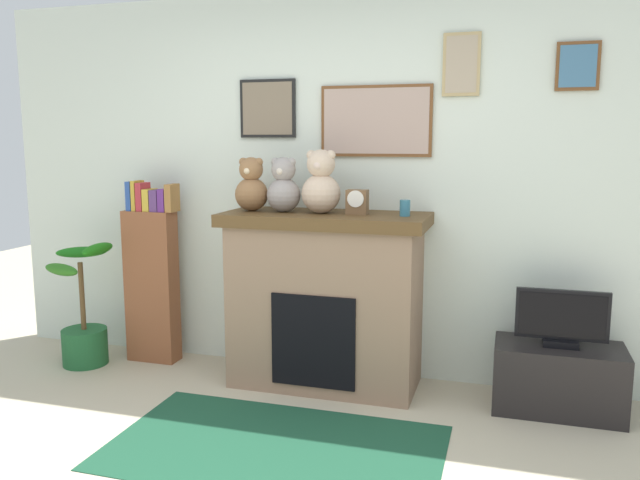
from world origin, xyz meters
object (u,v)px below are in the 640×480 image
(tv_stand, at_px, (558,378))
(mantel_clock, at_px, (357,202))
(candle_jar, at_px, (405,208))
(teddy_bear_cream, at_px, (321,185))
(teddy_bear_brown, at_px, (284,187))
(potted_plant, at_px, (84,324))
(teddy_bear_tan, at_px, (251,187))
(bookshelf, at_px, (152,277))
(television, at_px, (562,320))
(fireplace, at_px, (326,299))

(tv_stand, bearing_deg, mantel_clock, 179.87)
(candle_jar, xyz_separation_m, teddy_bear_cream, (-0.54, -0.00, 0.13))
(teddy_bear_brown, relative_size, teddy_bear_cream, 0.88)
(potted_plant, bearing_deg, tv_stand, 2.22)
(mantel_clock, xyz_separation_m, teddy_bear_tan, (-0.72, 0.00, 0.08))
(bookshelf, relative_size, teddy_bear_tan, 3.74)
(television, xyz_separation_m, teddy_bear_brown, (-1.74, 0.01, 0.74))
(potted_plant, distance_m, television, 3.26)
(bookshelf, distance_m, teddy_bear_brown, 1.27)
(candle_jar, bearing_deg, television, -0.35)
(tv_stand, relative_size, teddy_bear_tan, 2.10)
(candle_jar, xyz_separation_m, teddy_bear_brown, (-0.80, -0.00, 0.11))
(bookshelf, bearing_deg, tv_stand, -2.04)
(candle_jar, height_order, mantel_clock, mantel_clock)
(television, bearing_deg, tv_stand, 90.00)
(potted_plant, distance_m, tv_stand, 3.25)
(potted_plant, height_order, teddy_bear_tan, teddy_bear_tan)
(tv_stand, xyz_separation_m, teddy_bear_brown, (-1.74, 0.00, 1.11))
(bookshelf, xyz_separation_m, television, (2.81, -0.10, -0.06))
(candle_jar, bearing_deg, teddy_bear_tan, -179.97)
(tv_stand, height_order, teddy_bear_tan, teddy_bear_tan)
(potted_plant, xyz_separation_m, teddy_bear_tan, (1.27, 0.13, 1.01))
(fireplace, relative_size, tv_stand, 1.78)
(bookshelf, xyz_separation_m, teddy_bear_tan, (0.84, -0.10, 0.68))
(bookshelf, relative_size, television, 2.52)
(bookshelf, bearing_deg, teddy_bear_cream, -4.17)
(bookshelf, bearing_deg, potted_plant, -152.62)
(tv_stand, relative_size, mantel_clock, 4.76)
(fireplace, height_order, mantel_clock, mantel_clock)
(teddy_bear_tan, bearing_deg, tv_stand, -0.12)
(teddy_bear_tan, distance_m, teddy_bear_cream, 0.48)
(bookshelf, distance_m, teddy_bear_cream, 1.50)
(fireplace, height_order, bookshelf, bookshelf)
(fireplace, bearing_deg, tv_stand, -0.87)
(potted_plant, relative_size, television, 1.70)
(candle_jar, bearing_deg, teddy_bear_cream, -179.95)
(mantel_clock, bearing_deg, potted_plant, -176.31)
(potted_plant, relative_size, candle_jar, 8.85)
(candle_jar, height_order, teddy_bear_cream, teddy_bear_cream)
(fireplace, relative_size, teddy_bear_tan, 3.74)
(tv_stand, bearing_deg, teddy_bear_cream, 179.85)
(mantel_clock, relative_size, teddy_bear_brown, 0.44)
(candle_jar, bearing_deg, potted_plant, -176.75)
(teddy_bear_tan, bearing_deg, television, -0.15)
(fireplace, height_order, candle_jar, candle_jar)
(television, relative_size, mantel_clock, 3.36)
(fireplace, relative_size, mantel_clock, 8.46)
(tv_stand, height_order, candle_jar, candle_jar)
(fireplace, distance_m, teddy_bear_brown, 0.78)
(tv_stand, xyz_separation_m, teddy_bear_tan, (-1.97, 0.00, 1.11))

